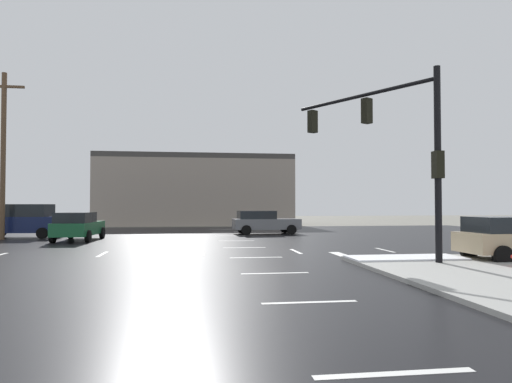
% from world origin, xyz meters
% --- Properties ---
extents(ground_plane, '(120.00, 120.00, 0.00)m').
position_xyz_m(ground_plane, '(0.00, 0.00, 0.00)').
color(ground_plane, slate).
extents(road_asphalt, '(44.00, 44.00, 0.02)m').
position_xyz_m(road_asphalt, '(0.00, 0.00, 0.01)').
color(road_asphalt, black).
rests_on(road_asphalt, ground_plane).
extents(snow_strip_curbside, '(4.00, 1.60, 0.06)m').
position_xyz_m(snow_strip_curbside, '(5.00, -4.00, 0.17)').
color(snow_strip_curbside, white).
rests_on(snow_strip_curbside, sidewalk_corner).
extents(lane_markings, '(36.15, 36.15, 0.01)m').
position_xyz_m(lane_markings, '(1.20, -1.38, 0.02)').
color(lane_markings, silver).
rests_on(lane_markings, road_asphalt).
extents(traffic_signal_mast, '(3.43, 5.71, 6.47)m').
position_xyz_m(traffic_signal_mast, '(4.71, -3.67, 4.48)').
color(traffic_signal_mast, black).
rests_on(traffic_signal_mast, sidewalk_corner).
extents(strip_building_background, '(18.98, 8.00, 6.91)m').
position_xyz_m(strip_building_background, '(-2.10, 27.78, 3.46)').
color(strip_building_background, gray).
rests_on(strip_building_background, ground_plane).
extents(sedan_green, '(2.19, 4.60, 1.58)m').
position_xyz_m(sedan_green, '(-8.68, 7.30, 0.85)').
color(sedan_green, '#195933').
rests_on(sedan_green, road_asphalt).
extents(sedan_grey, '(4.61, 2.20, 1.58)m').
position_xyz_m(sedan_grey, '(2.41, 11.59, 0.85)').
color(sedan_grey, slate).
rests_on(sedan_grey, road_asphalt).
extents(suv_navy, '(4.94, 2.44, 2.03)m').
position_xyz_m(suv_navy, '(-12.67, 10.18, 1.09)').
color(suv_navy, '#141E47').
rests_on(suv_navy, road_asphalt).
extents(utility_pole_far, '(2.20, 0.28, 9.64)m').
position_xyz_m(utility_pole_far, '(-13.19, 8.72, 5.04)').
color(utility_pole_far, brown).
rests_on(utility_pole_far, ground_plane).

